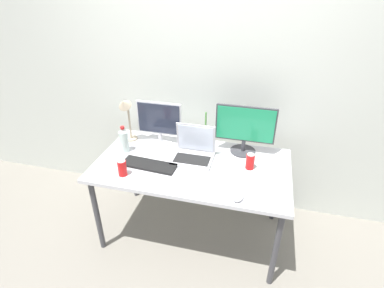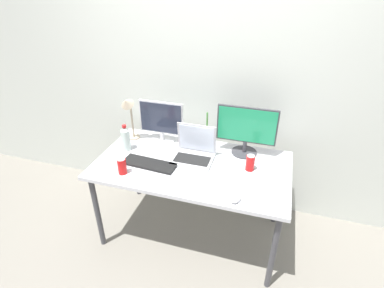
{
  "view_description": "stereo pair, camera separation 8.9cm",
  "coord_description": "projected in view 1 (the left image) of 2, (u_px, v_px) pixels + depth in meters",
  "views": [
    {
      "loc": [
        0.48,
        -1.91,
        2.06
      ],
      "look_at": [
        0.0,
        0.0,
        0.92
      ],
      "focal_mm": 28.0,
      "sensor_mm": 36.0,
      "label": 1
    },
    {
      "loc": [
        0.57,
        -1.88,
        2.06
      ],
      "look_at": [
        0.0,
        0.0,
        0.92
      ],
      "focal_mm": 28.0,
      "sensor_mm": 36.0,
      "label": 2
    }
  ],
  "objects": [
    {
      "name": "laptop_silver",
      "position": [
        194.0,
        151.0,
        2.41
      ],
      "size": [
        0.32,
        0.26,
        0.28
      ],
      "color": "#B7B7BC",
      "rests_on": "work_desk"
    },
    {
      "name": "desk_lamp",
      "position": [
        126.0,
        112.0,
        2.53
      ],
      "size": [
        0.11,
        0.18,
        0.42
      ],
      "color": "tan",
      "rests_on": "work_desk"
    },
    {
      "name": "bamboo_vase",
      "position": [
        205.0,
        140.0,
        2.54
      ],
      "size": [
        0.07,
        0.07,
        0.33
      ],
      "color": "#B2D1B7",
      "rests_on": "work_desk"
    },
    {
      "name": "water_bottle",
      "position": [
        124.0,
        140.0,
        2.48
      ],
      "size": [
        0.08,
        0.08,
        0.23
      ],
      "color": "silver",
      "rests_on": "work_desk"
    },
    {
      "name": "soda_can_by_laptop",
      "position": [
        250.0,
        161.0,
        2.28
      ],
      "size": [
        0.07,
        0.07,
        0.13
      ],
      "color": "red",
      "rests_on": "work_desk"
    },
    {
      "name": "soda_can_near_keyboard",
      "position": [
        122.0,
        168.0,
        2.2
      ],
      "size": [
        0.07,
        0.07,
        0.13
      ],
      "color": "red",
      "rests_on": "work_desk"
    },
    {
      "name": "mouse_by_keyboard",
      "position": [
        238.0,
        197.0,
        1.99
      ],
      "size": [
        0.09,
        0.12,
        0.04
      ],
      "primitive_type": "ellipsoid",
      "rotation": [
        0.0,
        0.0,
        -0.24
      ],
      "color": "silver",
      "rests_on": "work_desk"
    },
    {
      "name": "ground_plane",
      "position": [
        192.0,
        231.0,
        2.73
      ],
      "size": [
        16.0,
        16.0,
        0.0
      ],
      "primitive_type": "plane",
      "color": "gray"
    },
    {
      "name": "wall_back",
      "position": [
        209.0,
        73.0,
        2.58
      ],
      "size": [
        7.0,
        0.08,
        2.6
      ],
      "primitive_type": "cube",
      "color": "silver",
      "rests_on": "ground"
    },
    {
      "name": "work_desk",
      "position": [
        192.0,
        170.0,
        2.39
      ],
      "size": [
        1.52,
        0.83,
        0.74
      ],
      "color": "#424247",
      "rests_on": "ground"
    },
    {
      "name": "keyboard_main",
      "position": [
        149.0,
        165.0,
        2.33
      ],
      "size": [
        0.44,
        0.17,
        0.02
      ],
      "primitive_type": "cube",
      "rotation": [
        0.0,
        0.0,
        -0.07
      ],
      "color": "black",
      "rests_on": "work_desk"
    },
    {
      "name": "monitor_left",
      "position": [
        159.0,
        122.0,
        2.57
      ],
      "size": [
        0.39,
        0.21,
        0.37
      ],
      "color": "silver",
      "rests_on": "work_desk"
    },
    {
      "name": "monitor_center",
      "position": [
        245.0,
        128.0,
        2.41
      ],
      "size": [
        0.48,
        0.21,
        0.41
      ],
      "color": "#38383D",
      "rests_on": "work_desk"
    }
  ]
}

